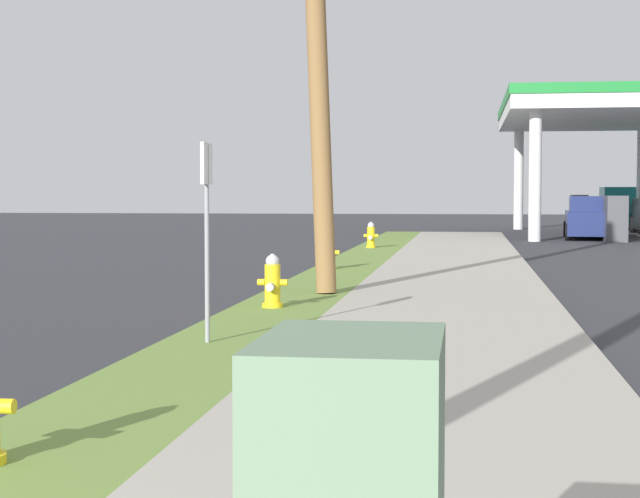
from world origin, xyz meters
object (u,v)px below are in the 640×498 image
object	(u,v)px
fire_hydrant_second	(272,284)
street_sign_post	(207,200)
fire_hydrant_fourth	(371,236)
truck_teal_at_forecourt	(624,209)
utility_pole_midground	(316,9)
fire_hydrant_third	(329,253)
car_navy_by_near_pump	(591,219)

from	to	relation	value
fire_hydrant_second	street_sign_post	size ratio (longest dim) A/B	0.35
fire_hydrant_second	fire_hydrant_fourth	xyz separation A→B (m)	(-0.08, 15.64, 0.00)
street_sign_post	truck_teal_at_forecourt	world-z (taller)	street_sign_post
utility_pole_midground	fire_hydrant_third	bearing A→B (deg)	95.08
fire_hydrant_second	truck_teal_at_forecourt	world-z (taller)	truck_teal_at_forecourt
fire_hydrant_third	car_navy_by_near_pump	distance (m)	19.40
street_sign_post	utility_pole_midground	bearing A→B (deg)	86.73
utility_pole_midground	truck_teal_at_forecourt	bearing A→B (deg)	74.03
fire_hydrant_fourth	truck_teal_at_forecourt	bearing A→B (deg)	63.96
fire_hydrant_second	utility_pole_midground	distance (m)	4.77
car_navy_by_near_pump	fire_hydrant_fourth	bearing A→B (deg)	-127.43
truck_teal_at_forecourt	fire_hydrant_fourth	bearing A→B (deg)	-116.04
fire_hydrant_second	fire_hydrant_fourth	size ratio (longest dim) A/B	1.00
car_navy_by_near_pump	fire_hydrant_third	bearing A→B (deg)	-112.33
truck_teal_at_forecourt	car_navy_by_near_pump	bearing A→B (deg)	-104.05
fire_hydrant_fourth	fire_hydrant_second	bearing A→B (deg)	-89.69
fire_hydrant_second	street_sign_post	world-z (taller)	street_sign_post
street_sign_post	truck_teal_at_forecourt	distance (m)	40.87
street_sign_post	truck_teal_at_forecourt	xyz separation A→B (m)	(10.03, 39.61, -0.72)
fire_hydrant_third	utility_pole_midground	bearing A→B (deg)	-84.92
fire_hydrant_third	street_sign_post	size ratio (longest dim) A/B	0.35
fire_hydrant_second	car_navy_by_near_pump	world-z (taller)	car_navy_by_near_pump
fire_hydrant_second	street_sign_post	distance (m)	3.60
utility_pole_midground	car_navy_by_near_pump	world-z (taller)	utility_pole_midground
fire_hydrant_third	street_sign_post	distance (m)	10.67
fire_hydrant_fourth	street_sign_post	bearing A→B (deg)	-89.93
fire_hydrant_third	truck_teal_at_forecourt	bearing A→B (deg)	70.74
fire_hydrant_third	utility_pole_midground	distance (m)	6.44
fire_hydrant_third	car_navy_by_near_pump	xyz separation A→B (m)	(7.37, 17.95, 0.28)
fire_hydrant_fourth	car_navy_by_near_pump	distance (m)	11.99
fire_hydrant_fourth	street_sign_post	distance (m)	19.07
street_sign_post	truck_teal_at_forecourt	size ratio (longest dim) A/B	0.39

